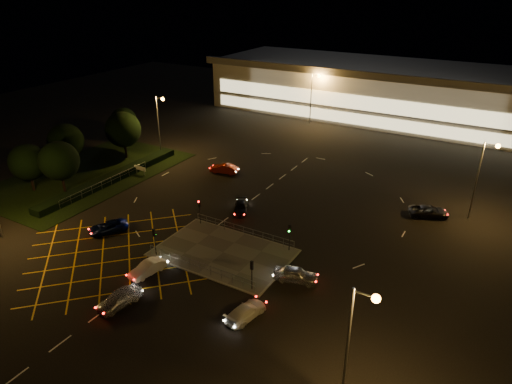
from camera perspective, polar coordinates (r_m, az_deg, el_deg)
The scene contains 26 objects.
ground at distance 52.57m, azimuth -4.72°, elevation -6.00°, with size 180.00×180.00×0.00m, color black.
pedestrian_island at distance 50.17m, azimuth -4.12°, elevation -7.57°, with size 14.00×9.00×0.12m, color #4C4944.
grass_verge at distance 74.07m, azimuth -20.17°, elevation 2.10°, with size 18.00×30.00×0.08m, color black.
hedge at distance 70.32m, azimuth -17.55°, elevation 1.69°, with size 2.00×26.00×1.00m, color black.
supermarket at distance 104.30m, azimuth 15.22°, elevation 12.24°, with size 72.00×26.50×10.50m.
streetlight_se at distance 31.11m, azimuth 12.35°, elevation -16.95°, with size 1.78×0.56×10.03m.
streetlight_nw at distance 76.69m, azimuth -11.94°, elevation 9.07°, with size 1.78×0.56×10.03m.
streetlight_ne at distance 60.27m, azimuth 26.50°, elevation 2.46°, with size 1.78×0.56×10.03m.
streetlight_far_left at distance 94.14m, azimuth 7.18°, elevation 12.36°, with size 1.78×0.56×10.03m.
signal_sw at distance 49.63m, azimuth -12.59°, elevation -5.45°, with size 0.28×0.30×3.15m.
signal_se at distance 43.39m, azimuth -0.51°, elevation -9.64°, with size 0.28×0.30×3.15m.
signal_nw at distance 54.92m, azimuth -7.08°, elevation -1.85°, with size 0.28×0.30×3.15m.
signal_ne at distance 49.35m, azimuth 4.22°, elevation -5.03°, with size 0.28×0.30×3.15m.
tree_a at distance 69.82m, azimuth -26.65°, elevation 3.35°, with size 5.04×5.04×6.86m.
tree_b at distance 75.55m, azimuth -22.68°, elevation 5.88°, with size 5.40×5.40×7.35m.
tree_c at distance 77.40m, azimuth -16.28°, elevation 7.50°, with size 5.76×5.76×7.84m.
tree_d at distance 85.80m, azimuth -16.21°, elevation 8.55°, with size 4.68×4.68×6.37m.
tree_e at distance 67.60m, azimuth -23.40°, elevation 3.60°, with size 5.40×5.40×7.35m.
car_near_silver at distance 44.37m, azimuth -16.72°, elevation -12.59°, with size 1.77×4.39×1.50m, color silver.
car_queue_white at distance 47.80m, azimuth -13.40°, elevation -9.27°, with size 1.38×3.95×1.30m, color #BABABA.
car_left_blue at distance 56.44m, azimuth -17.99°, elevation -4.20°, with size 2.08×4.50×1.25m, color #0C1649.
car_far_dkgrey at distance 58.27m, azimuth -1.94°, elevation -1.92°, with size 1.71×4.22×1.22m, color black.
car_right_silver at distance 45.70m, azimuth 4.97°, elevation -10.22°, with size 1.76×4.37×1.49m, color #ABAEB2.
car_circ_red at distance 70.03m, azimuth -4.00°, elevation 2.94°, with size 1.51×4.32×1.42m, color #991F0B.
car_east_grey at distance 61.00m, azimuth 20.79°, elevation -2.30°, with size 2.28×4.94×1.37m, color black.
car_approach_white at distance 41.36m, azimuth -1.30°, elevation -14.71°, with size 1.74×4.28×1.24m, color silver.
Camera 1 is at (26.19, -36.62, 27.14)m, focal length 32.00 mm.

